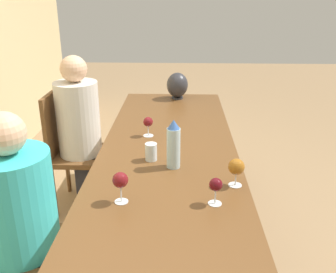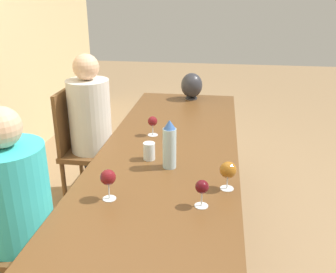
{
  "view_description": "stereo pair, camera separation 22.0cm",
  "coord_description": "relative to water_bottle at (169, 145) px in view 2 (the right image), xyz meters",
  "views": [
    {
      "loc": [
        -2.05,
        -0.07,
        1.68
      ],
      "look_at": [
        -0.01,
        0.0,
        0.87
      ],
      "focal_mm": 40.0,
      "sensor_mm": 36.0,
      "label": 1
    },
    {
      "loc": [
        -2.03,
        -0.29,
        1.68
      ],
      "look_at": [
        -0.01,
        0.0,
        0.87
      ],
      "focal_mm": 40.0,
      "sensor_mm": 36.0,
      "label": 2
    }
  ],
  "objects": [
    {
      "name": "wine_glass_1",
      "position": [
        -0.37,
        0.23,
        -0.02
      ],
      "size": [
        0.07,
        0.07,
        0.15
      ],
      "color": "silver",
      "rests_on": "dining_table"
    },
    {
      "name": "water_bottle",
      "position": [
        0.0,
        0.0,
        0.0
      ],
      "size": [
        0.07,
        0.07,
        0.27
      ],
      "color": "#ADCCD6",
      "rests_on": "dining_table"
    },
    {
      "name": "dining_table",
      "position": [
        0.21,
        0.04,
        -0.21
      ],
      "size": [
        2.62,
        0.83,
        0.77
      ],
      "color": "brown",
      "rests_on": "ground_plane"
    },
    {
      "name": "chair_far",
      "position": [
        0.85,
        0.82,
        -0.39
      ],
      "size": [
        0.44,
        0.44,
        0.95
      ],
      "color": "brown",
      "rests_on": "ground_plane"
    },
    {
      "name": "person_near",
      "position": [
        -0.32,
        0.73,
        -0.27
      ],
      "size": [
        0.37,
        0.37,
        1.18
      ],
      "color": "#2D2D38",
      "rests_on": "ground_plane"
    },
    {
      "name": "person_far",
      "position": [
        0.85,
        0.74,
        -0.24
      ],
      "size": [
        0.33,
        0.33,
        1.23
      ],
      "color": "#2D2D38",
      "rests_on": "ground_plane"
    },
    {
      "name": "vase",
      "position": [
        1.37,
        -0.0,
        -0.01
      ],
      "size": [
        0.19,
        0.19,
        0.23
      ],
      "color": "#2D2D33",
      "rests_on": "dining_table"
    },
    {
      "name": "wine_glass_3",
      "position": [
        -0.2,
        -0.31,
        -0.03
      ],
      "size": [
        0.08,
        0.08,
        0.14
      ],
      "color": "silver",
      "rests_on": "dining_table"
    },
    {
      "name": "chair_near",
      "position": [
        -0.32,
        0.82,
        -0.39
      ],
      "size": [
        0.44,
        0.44,
        0.95
      ],
      "color": "brown",
      "rests_on": "ground_plane"
    },
    {
      "name": "ground_plane",
      "position": [
        0.21,
        0.04,
        -0.9
      ],
      "size": [
        14.0,
        14.0,
        0.0
      ],
      "primitive_type": "plane",
      "color": "#937551"
    },
    {
      "name": "wine_glass_2",
      "position": [
        0.46,
        0.18,
        -0.04
      ],
      "size": [
        0.07,
        0.07,
        0.13
      ],
      "color": "silver",
      "rests_on": "dining_table"
    },
    {
      "name": "water_tumbler",
      "position": [
        0.08,
        0.13,
        -0.08
      ],
      "size": [
        0.07,
        0.07,
        0.1
      ],
      "color": "silver",
      "rests_on": "dining_table"
    },
    {
      "name": "wine_glass_0",
      "position": [
        -0.37,
        -0.2,
        -0.04
      ],
      "size": [
        0.06,
        0.06,
        0.13
      ],
      "color": "silver",
      "rests_on": "dining_table"
    }
  ]
}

